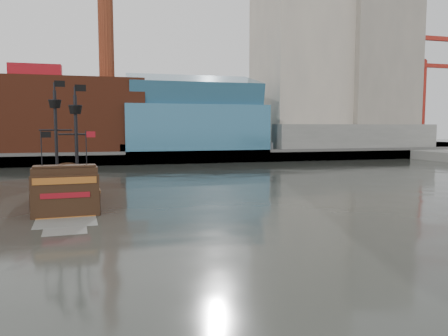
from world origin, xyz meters
name	(u,v)px	position (x,y,z in m)	size (l,w,h in m)	color
ground	(261,249)	(0.00, 0.00, 0.00)	(400.00, 400.00, 0.00)	#292B26
promenade_far	(139,151)	(0.00, 92.00, 1.00)	(220.00, 60.00, 2.00)	slate
seawall	(151,158)	(0.00, 62.50, 1.30)	(220.00, 1.00, 2.60)	#4C4C49
skyline	(162,57)	(5.21, 84.56, 24.55)	(149.00, 45.00, 62.00)	brown
crane_a	(421,86)	(78.63, 82.00, 19.11)	(22.50, 4.00, 32.25)	slate
crane_b	(424,101)	(88.23, 92.00, 15.57)	(19.10, 4.00, 26.25)	slate
pirate_ship	(67,193)	(-12.57, 19.22, 1.15)	(6.22, 17.28, 12.73)	black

